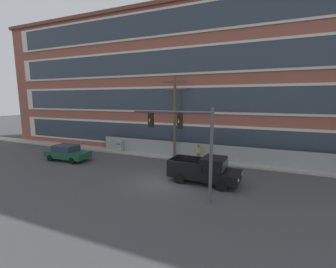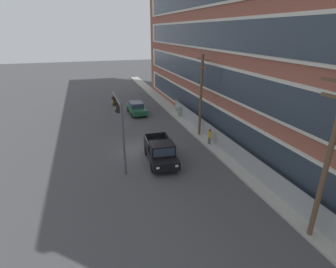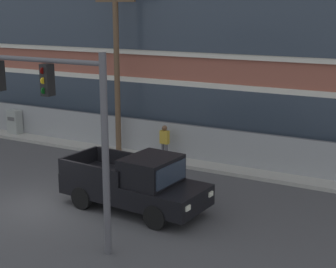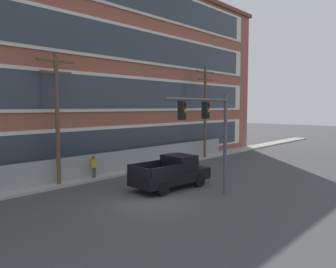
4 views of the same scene
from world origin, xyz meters
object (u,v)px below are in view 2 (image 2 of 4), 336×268
Objects in this scene: utility_pole_midblock at (329,155)px; electrical_cabinet at (179,111)px; pickup_truck_black at (161,152)px; sedan_dark_green at (136,108)px; utility_pole_near_corner at (201,93)px; traffic_signal_mast at (119,119)px; pedestrian_near_cabinet at (210,136)px.

utility_pole_midblock is 6.13× the size of electrical_cabinet.
sedan_dark_green is (-14.32, 0.76, -0.15)m from pickup_truck_black.
pickup_truck_black reaches higher than electrical_cabinet.
utility_pole_near_corner is at bearing 129.38° from pickup_truck_black.
traffic_signal_mast reaches higher than electrical_cabinet.
utility_pole_near_corner is 5.80× the size of electrical_cabinet.
utility_pole_near_corner is at bearing 178.30° from pedestrian_near_cabinet.
pedestrian_near_cabinet reaches higher than sedan_dark_green.
pickup_truck_black is 0.61× the size of utility_pole_midblock.
utility_pole_near_corner is at bearing 26.04° from sedan_dark_green.
pedestrian_near_cabinet is (-12.65, 0.17, -3.92)m from utility_pole_midblock.
utility_pole_midblock is at bearing 10.26° from sedan_dark_green.
pedestrian_near_cabinet is (-1.98, 5.46, 0.03)m from pickup_truck_black.
pedestrian_near_cabinet is (9.45, -0.23, 0.26)m from electrical_cabinet.
sedan_dark_green is 3.16× the size of electrical_cabinet.
utility_pole_near_corner is at bearing 115.08° from traffic_signal_mast.
utility_pole_midblock reaches higher than electrical_cabinet.
pickup_truck_black is 3.16× the size of pedestrian_near_cabinet.
electrical_cabinet is (-6.88, 0.15, -3.90)m from utility_pole_near_corner.
pickup_truck_black is at bearing -70.07° from pedestrian_near_cabinet.
traffic_signal_mast is at bearing -142.90° from utility_pole_midblock.
traffic_signal_mast is 1.07× the size of pickup_truck_black.
utility_pole_near_corner reaches higher than sedan_dark_green.
utility_pole_midblock reaches higher than pedestrian_near_cabinet.
pickup_truck_black is 12.55m from utility_pole_midblock.
utility_pole_near_corner reaches higher than traffic_signal_mast.
utility_pole_midblock reaches higher than traffic_signal_mast.
pedestrian_near_cabinet is (-1.50, 8.61, -3.06)m from traffic_signal_mast.
pickup_truck_black is 3.72× the size of electrical_cabinet.
sedan_dark_green is (-13.84, 3.91, -3.23)m from traffic_signal_mast.
utility_pole_near_corner is 7.91m from electrical_cabinet.
utility_pole_near_corner reaches higher than pedestrian_near_cabinet.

